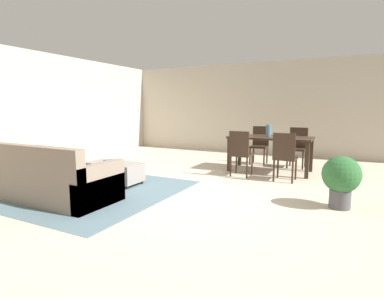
{
  "coord_description": "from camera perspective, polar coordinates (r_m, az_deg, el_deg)",
  "views": [
    {
      "loc": [
        2.16,
        -4.06,
        1.38
      ],
      "look_at": [
        -0.24,
        0.63,
        0.67
      ],
      "focal_mm": 28.46,
      "sensor_mm": 36.0,
      "label": 1
    }
  ],
  "objects": [
    {
      "name": "wall_left",
      "position": [
        8.07,
        -28.67,
        6.54
      ],
      "size": [
        0.12,
        11.0,
        2.7
      ],
      "primitive_type": "cube",
      "color": "#BCB2A0",
      "rests_on": "ground_plane"
    },
    {
      "name": "area_rug",
      "position": [
        5.5,
        -19.35,
        -7.27
      ],
      "size": [
        3.0,
        2.8,
        0.01
      ],
      "primitive_type": "cube",
      "color": "slate",
      "rests_on": "ground_plane"
    },
    {
      "name": "dining_chair_far_right",
      "position": [
        7.45,
        19.18,
        0.62
      ],
      "size": [
        0.41,
        0.41,
        0.92
      ],
      "color": "#332319",
      "rests_on": "ground_plane"
    },
    {
      "name": "vase_centerpiece",
      "position": [
        6.75,
        14.12,
        3.28
      ],
      "size": [
        0.11,
        0.11,
        0.26
      ],
      "primitive_type": "cylinder",
      "color": "slate",
      "rests_on": "dining_table"
    },
    {
      "name": "potted_plant",
      "position": [
        4.65,
        26.17,
        -4.93
      ],
      "size": [
        0.51,
        0.51,
        0.73
      ],
      "color": "#4C4C51",
      "rests_on": "ground_plane"
    },
    {
      "name": "dining_chair_far_left",
      "position": [
        7.68,
        12.59,
        1.06
      ],
      "size": [
        0.41,
        0.41,
        0.92
      ],
      "color": "#332319",
      "rests_on": "ground_plane"
    },
    {
      "name": "dining_chair_near_left",
      "position": [
        6.16,
        9.06,
        -0.45
      ],
      "size": [
        0.41,
        0.41,
        0.92
      ],
      "color": "#332319",
      "rests_on": "ground_plane"
    },
    {
      "name": "couch",
      "position": [
        5.15,
        -25.58,
        -5.27
      ],
      "size": [
        2.19,
        0.9,
        0.86
      ],
      "color": "gray",
      "rests_on": "ground_plane"
    },
    {
      "name": "wall_back",
      "position": [
        9.31,
        13.85,
        7.28
      ],
      "size": [
        9.0,
        0.12,
        2.7
      ],
      "primitive_type": "cube",
      "color": "#BCB2A0",
      "rests_on": "ground_plane"
    },
    {
      "name": "dining_table",
      "position": [
        6.77,
        14.49,
        1.39
      ],
      "size": [
        1.73,
        0.85,
        0.76
      ],
      "color": "#332319",
      "rests_on": "ground_plane"
    },
    {
      "name": "ottoman_table",
      "position": [
        5.74,
        -14.36,
        -4.19
      ],
      "size": [
        1.02,
        0.52,
        0.39
      ],
      "color": "gray",
      "rests_on": "ground_plane"
    },
    {
      "name": "dining_chair_near_right",
      "position": [
        5.92,
        16.97,
        -1.02
      ],
      "size": [
        0.41,
        0.41,
        0.92
      ],
      "color": "#332319",
      "rests_on": "ground_plane"
    },
    {
      "name": "ground_plane",
      "position": [
        4.8,
        -0.87,
        -9.04
      ],
      "size": [
        10.8,
        10.8,
        0.0
      ],
      "primitive_type": "plane",
      "color": "beige"
    },
    {
      "name": "book_on_ottoman",
      "position": [
        5.78,
        -14.73,
        -2.29
      ],
      "size": [
        0.28,
        0.23,
        0.03
      ],
      "primitive_type": "cube",
      "rotation": [
        0.0,
        0.0,
        -0.12
      ],
      "color": "#3F4C72",
      "rests_on": "ottoman_table"
    }
  ]
}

